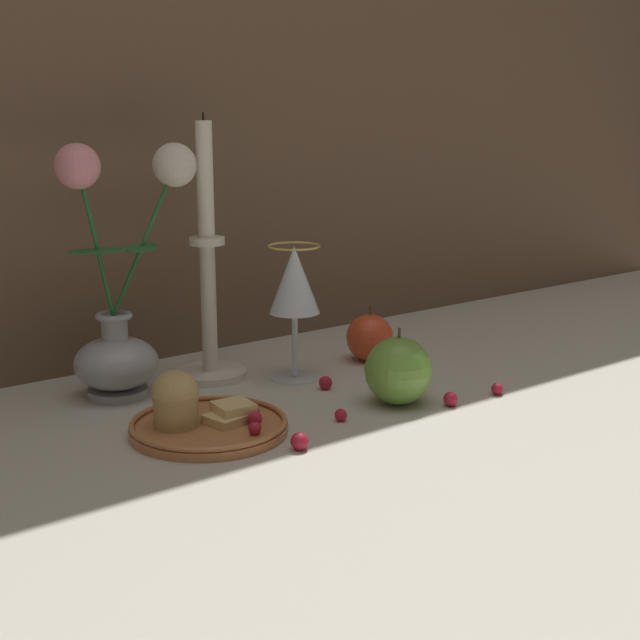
# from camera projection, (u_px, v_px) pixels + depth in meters

# --- Properties ---
(ground_plane) EXTENTS (2.40, 2.40, 0.00)m
(ground_plane) POSITION_uv_depth(u_px,v_px,m) (269.00, 406.00, 1.07)
(ground_plane) COLOR #B7B2A3
(ground_plane) RESTS_ON ground
(vase) EXTENTS (0.18, 0.10, 0.31)m
(vase) POSITION_uv_depth(u_px,v_px,m) (120.00, 307.00, 1.09)
(vase) COLOR #A3A3A8
(vase) RESTS_ON ground_plane
(plate_with_pastries) EXTENTS (0.17, 0.17, 0.07)m
(plate_with_pastries) POSITION_uv_depth(u_px,v_px,m) (200.00, 418.00, 0.98)
(plate_with_pastries) COLOR #B77042
(plate_with_pastries) RESTS_ON ground_plane
(wine_glass) EXTENTS (0.07, 0.07, 0.18)m
(wine_glass) POSITION_uv_depth(u_px,v_px,m) (294.00, 285.00, 1.15)
(wine_glass) COLOR silver
(wine_glass) RESTS_ON ground_plane
(candlestick) EXTENTS (0.10, 0.10, 0.34)m
(candlestick) POSITION_uv_depth(u_px,v_px,m) (208.00, 294.00, 1.16)
(candlestick) COLOR silver
(candlestick) RESTS_ON ground_plane
(apple_beside_vase) EXTENTS (0.08, 0.08, 0.09)m
(apple_beside_vase) POSITION_uv_depth(u_px,v_px,m) (398.00, 371.00, 1.07)
(apple_beside_vase) COLOR #669938
(apple_beside_vase) RESTS_ON ground_plane
(apple_near_glass) EXTENTS (0.07, 0.07, 0.08)m
(apple_near_glass) POSITION_uv_depth(u_px,v_px,m) (370.00, 338.00, 1.26)
(apple_near_glass) COLOR #D14223
(apple_near_glass) RESTS_ON ground_plane
(berry_near_plate) EXTENTS (0.02, 0.02, 0.02)m
(berry_near_plate) POSITION_uv_depth(u_px,v_px,m) (497.00, 389.00, 1.11)
(berry_near_plate) COLOR #AD192D
(berry_near_plate) RESTS_ON ground_plane
(berry_front_center) EXTENTS (0.01, 0.01, 0.01)m
(berry_front_center) POSITION_uv_depth(u_px,v_px,m) (341.00, 415.00, 1.02)
(berry_front_center) COLOR #AD192D
(berry_front_center) RESTS_ON ground_plane
(berry_by_glass_stem) EXTENTS (0.02, 0.02, 0.02)m
(berry_by_glass_stem) POSITION_uv_depth(u_px,v_px,m) (326.00, 383.00, 1.13)
(berry_by_glass_stem) COLOR #AD192D
(berry_by_glass_stem) RESTS_ON ground_plane
(berry_under_candlestick) EXTENTS (0.02, 0.02, 0.02)m
(berry_under_candlestick) POSITION_uv_depth(u_px,v_px,m) (300.00, 441.00, 0.93)
(berry_under_candlestick) COLOR #AD192D
(berry_under_candlestick) RESTS_ON ground_plane
(berry_far_right) EXTENTS (0.02, 0.02, 0.02)m
(berry_far_right) POSITION_uv_depth(u_px,v_px,m) (450.00, 399.00, 1.07)
(berry_far_right) COLOR #AD192D
(berry_far_right) RESTS_ON ground_plane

